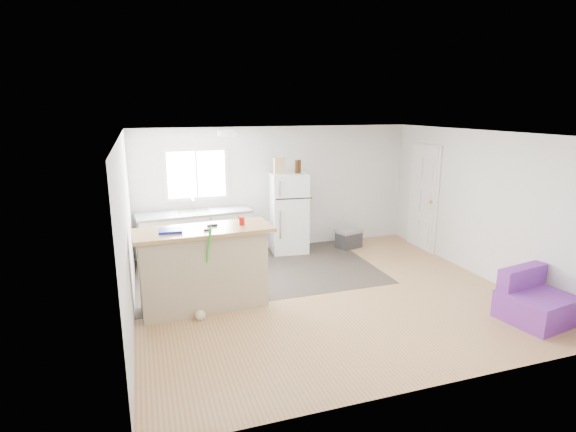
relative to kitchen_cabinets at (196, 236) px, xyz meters
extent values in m
cube|color=#A96E47|center=(1.66, -2.18, -0.47)|extent=(5.50, 5.00, 0.01)
cube|color=white|center=(1.66, -2.18, 1.93)|extent=(5.50, 5.00, 0.01)
cube|color=silver|center=(1.66, 0.32, 0.73)|extent=(5.50, 0.01, 2.40)
cube|color=silver|center=(1.66, -4.68, 0.73)|extent=(5.50, 0.01, 2.40)
cube|color=silver|center=(-1.09, -2.18, 0.73)|extent=(0.01, 5.00, 2.40)
cube|color=silver|center=(4.41, -2.18, 0.73)|extent=(0.01, 5.00, 2.40)
cube|color=#302924|center=(0.93, -0.93, -0.46)|extent=(4.05, 2.50, 0.00)
cube|color=white|center=(0.11, 0.31, 1.08)|extent=(1.18, 0.04, 0.98)
cube|color=white|center=(0.11, 0.29, 1.08)|extent=(1.05, 0.01, 0.85)
cube|color=white|center=(0.11, 0.28, 1.08)|extent=(0.03, 0.02, 0.85)
cube|color=white|center=(4.38, -0.63, 0.55)|extent=(0.05, 0.82, 2.03)
cube|color=white|center=(4.39, -0.63, 0.55)|extent=(0.03, 0.92, 2.10)
sphere|color=gold|center=(4.33, -0.95, 0.53)|extent=(0.07, 0.07, 0.07)
cylinder|color=white|center=(0.46, -0.98, 1.89)|extent=(0.30, 0.30, 0.07)
cube|color=white|center=(0.00, 0.00, -0.03)|extent=(2.04, 0.77, 0.88)
cube|color=slate|center=(0.00, 0.00, 0.43)|extent=(2.10, 0.82, 0.04)
cube|color=silver|center=(0.00, -0.03, 0.43)|extent=(0.58, 0.47, 0.06)
cube|color=tan|center=(-0.14, -2.06, 0.08)|extent=(1.73, 0.69, 1.10)
cube|color=tan|center=(-0.11, -2.06, 0.66)|extent=(1.90, 0.81, 0.05)
cube|color=white|center=(1.79, -0.02, 0.30)|extent=(0.74, 0.70, 1.54)
cube|color=black|center=(1.79, -0.34, 0.64)|extent=(0.68, 0.08, 0.02)
cube|color=silver|center=(1.52, -0.35, 0.84)|extent=(0.03, 0.02, 0.28)
cube|color=silver|center=(1.52, -0.35, 0.17)|extent=(0.03, 0.02, 0.54)
cube|color=#302F32|center=(3.01, -0.20, -0.31)|extent=(0.54, 0.43, 0.31)
cube|color=gray|center=(3.01, -0.20, -0.12)|extent=(0.57, 0.46, 0.06)
cube|color=purple|center=(3.96, -3.87, -0.28)|extent=(0.92, 0.88, 0.38)
cube|color=purple|center=(3.96, -3.59, 0.05)|extent=(0.82, 0.32, 0.28)
cube|color=white|center=(-0.08, -2.27, -0.35)|extent=(0.15, 0.13, 0.24)
cylinder|color=#1C34C4|center=(-0.08, -2.27, -0.20)|extent=(0.06, 0.06, 0.05)
cylinder|color=green|center=(-0.14, -2.33, 0.19)|extent=(0.17, 0.32, 1.23)
sphere|color=beige|center=(-0.26, -2.45, -0.41)|extent=(0.14, 0.14, 0.14)
cylinder|color=red|center=(0.43, -2.04, 0.74)|extent=(0.08, 0.08, 0.12)
cube|color=#121EAD|center=(-0.55, -2.11, 0.70)|extent=(0.31, 0.24, 0.04)
cube|color=black|center=(0.02, -1.98, 0.70)|extent=(0.15, 0.08, 0.03)
cube|color=black|center=(-0.07, -2.18, 0.69)|extent=(0.11, 0.06, 0.03)
cube|color=tan|center=(1.60, -0.04, 1.23)|extent=(0.20, 0.11, 0.30)
cylinder|color=#391F0A|center=(1.93, -0.09, 1.20)|extent=(0.08, 0.08, 0.25)
cylinder|color=#391F0A|center=(1.99, -0.06, 1.20)|extent=(0.08, 0.08, 0.25)
camera|label=1|loc=(-0.87, -8.02, 2.29)|focal=28.00mm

